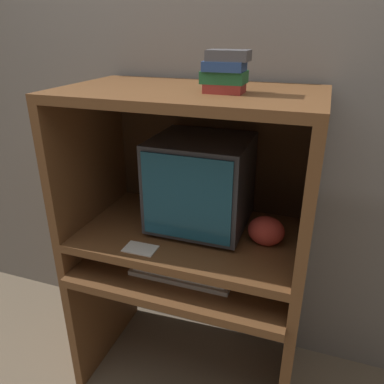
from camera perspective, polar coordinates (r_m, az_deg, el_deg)
name	(u,v)px	position (r m, az deg, el deg)	size (l,w,h in m)	color
wall_back	(215,104)	(1.78, 3.59, 13.27)	(6.00, 0.06, 2.60)	gray
desk_base	(187,308)	(1.83, -0.70, -17.31)	(0.99, 0.61, 0.67)	brown
desk_monitor_shelf	(190,237)	(1.65, -0.29, -6.85)	(0.99, 0.58, 0.15)	brown
hutch_upper	(193,139)	(1.51, 0.12, 8.10)	(0.99, 0.58, 0.60)	brown
crt_monitor	(201,183)	(1.58, 1.31, 1.37)	(0.40, 0.37, 0.40)	#333338
keyboard	(181,274)	(1.60, -1.63, -12.36)	(0.43, 0.13, 0.03)	beige
mouse	(244,287)	(1.54, 7.93, -14.11)	(0.06, 0.04, 0.03)	#B7B7B7
snack_bag	(266,231)	(1.53, 11.23, -5.83)	(0.15, 0.11, 0.12)	#BC382D
book_stack	(225,72)	(1.34, 5.10, 17.75)	(0.16, 0.12, 0.14)	maroon
paper_card	(140,249)	(1.52, -7.88, -8.55)	(0.13, 0.08, 0.00)	white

